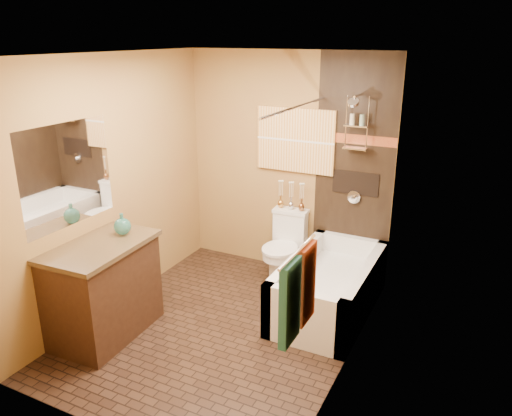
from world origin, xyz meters
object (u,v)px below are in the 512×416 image
Objects in this scene: vanity at (103,289)px; bathtub at (329,291)px; toilet at (284,246)px; sunset_painting at (295,140)px.

bathtub is at bearing 34.47° from vanity.
toilet is 2.04m from vanity.
sunset_painting is at bearing 60.52° from vanity.
vanity is (-1.72, -1.30, 0.23)m from bathtub.
vanity is (-1.03, -1.77, 0.06)m from toilet.
vanity is at bearing -143.00° from bathtub.
sunset_painting reaches higher than toilet.
bathtub is 1.43× the size of vanity.
sunset_painting is 1.16× the size of toilet.
bathtub is 2.17m from vanity.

